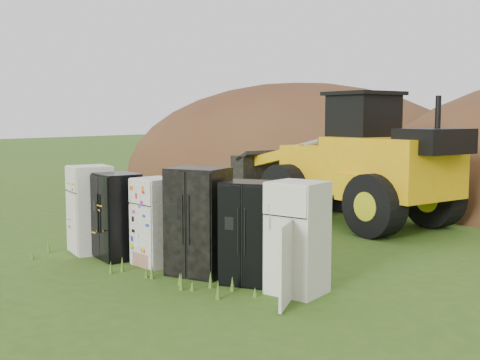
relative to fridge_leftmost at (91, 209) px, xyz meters
The scene contains 10 objects.
ground 2.58m from the fridge_leftmost, ahead, with size 120.00×120.00×0.00m, color #315416.
fridge_leftmost is the anchor object (origin of this frame).
fridge_black_side 0.82m from the fridge_leftmost, ahead, with size 0.86×0.68×1.64m, color black, non-canonical shape.
fridge_sticker 1.78m from the fridge_leftmost, ahead, with size 0.71×0.66×1.60m, color white, non-canonical shape.
fridge_dark_mid 2.83m from the fridge_leftmost, ahead, with size 0.94×0.77×1.85m, color black, non-canonical shape.
fridge_black_right 3.85m from the fridge_leftmost, ahead, with size 0.83×0.70×1.67m, color black, non-canonical shape.
fridge_open_door 4.77m from the fridge_leftmost, ahead, with size 0.78×0.72×1.73m, color white, non-canonical shape.
wheel_loader 6.89m from the fridge_leftmost, 70.42° to the left, with size 6.89×2.79×3.33m, color gold, non-canonical shape.
dirt_mound_left 14.50m from the fridge_leftmost, 103.83° to the left, with size 16.03×12.03×8.26m, color #492617.
dirt_mound_back 17.56m from the fridge_leftmost, 79.62° to the left, with size 17.06×11.37×6.07m, color #492617.
Camera 1 is at (6.84, -7.94, 2.70)m, focal length 45.00 mm.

